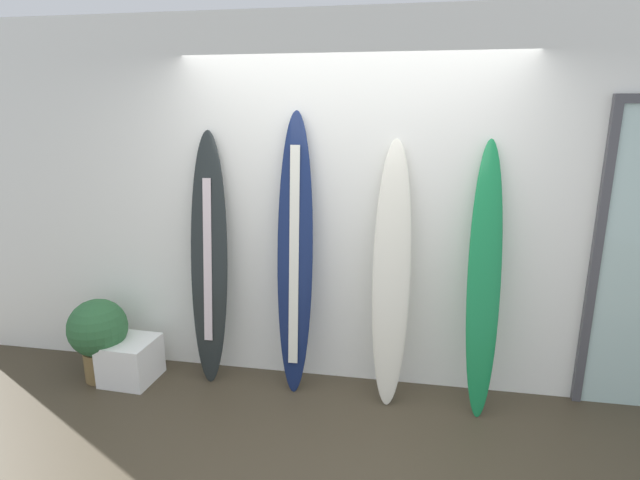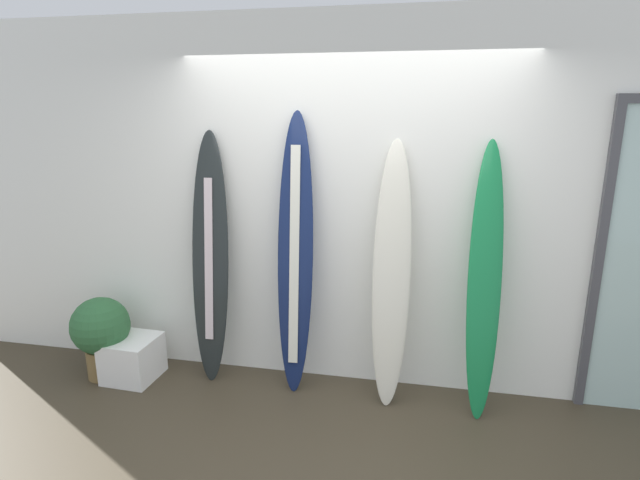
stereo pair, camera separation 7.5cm
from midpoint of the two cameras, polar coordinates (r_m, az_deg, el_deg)
name	(u,v)px [view 2 (the right image)]	position (r m, az deg, el deg)	size (l,w,h in m)	color
wall_back	(351,206)	(3.88, 4.11, 3.84)	(7.20, 0.20, 2.80)	white
surfboard_charcoal	(210,261)	(4.02, -11.73, -2.35)	(0.30, 0.29, 1.97)	#202526
surfboard_navy	(295,258)	(3.77, -2.23, -2.03)	(0.28, 0.32, 2.12)	#14214C
surfboard_ivory	(391,277)	(3.68, 8.62, -4.16)	(0.28, 0.37, 1.93)	silver
surfboard_emerald	(485,282)	(3.68, 18.60, -4.52)	(0.24, 0.41, 1.93)	#187D43
display_block_left	(133,358)	(4.44, -19.90, -12.41)	(0.40, 0.40, 0.34)	white
potted_plant	(101,331)	(4.46, -23.00, -9.46)	(0.46, 0.46, 0.67)	brown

